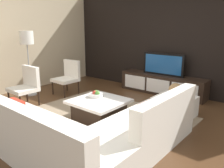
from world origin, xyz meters
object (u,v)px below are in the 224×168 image
(sectional_couch, at_px, (85,133))
(accent_chair_far, at_px, (68,75))
(media_console, at_px, (162,84))
(fruit_bowl, at_px, (96,95))
(decorative_ball, at_px, (176,90))
(coffee_table, at_px, (99,109))
(ottoman, at_px, (174,107))
(floor_lamp, at_px, (27,41))
(accent_chair_near, at_px, (27,84))
(television, at_px, (163,64))

(sectional_couch, distance_m, accent_chair_far, 2.98)
(media_console, height_order, sectional_couch, sectional_couch)
(sectional_couch, relative_size, fruit_bowl, 9.00)
(accent_chair_far, bearing_deg, decorative_ball, 16.70)
(coffee_table, bearing_deg, sectional_couch, -56.38)
(coffee_table, bearing_deg, ottoman, 44.67)
(floor_lamp, bearing_deg, decorative_ball, 15.90)
(sectional_couch, relative_size, coffee_table, 2.66)
(ottoman, xyz_separation_m, decorative_ball, (-0.00, 0.00, 0.34))
(accent_chair_near, height_order, accent_chair_far, same)
(fruit_bowl, height_order, accent_chair_far, accent_chair_far)
(floor_lamp, bearing_deg, accent_chair_far, 47.53)
(television, xyz_separation_m, floor_lamp, (-2.54, -2.26, 0.58))
(coffee_table, xyz_separation_m, decorative_ball, (1.04, 1.03, 0.33))
(coffee_table, bearing_deg, television, 87.51)
(coffee_table, xyz_separation_m, accent_chair_near, (-1.77, -0.44, 0.29))
(media_console, distance_m, sectional_couch, 3.30)
(coffee_table, height_order, ottoman, ottoman)
(sectional_couch, distance_m, floor_lamp, 3.41)
(decorative_ball, bearing_deg, coffee_table, -135.33)
(television, relative_size, decorative_ball, 4.13)
(coffee_table, distance_m, floor_lamp, 2.70)
(media_console, relative_size, sectional_couch, 0.90)
(fruit_bowl, xyz_separation_m, accent_chair_far, (-1.62, 0.64, 0.06))
(ottoman, bearing_deg, fruit_bowl, -142.64)
(media_console, bearing_deg, accent_chair_near, -124.37)
(floor_lamp, bearing_deg, media_console, 41.65)
(decorative_ball, bearing_deg, media_console, 126.53)
(floor_lamp, distance_m, accent_chair_far, 1.30)
(ottoman, distance_m, decorative_ball, 0.34)
(media_console, height_order, coffee_table, media_console)
(television, bearing_deg, sectional_couch, -80.61)
(floor_lamp, height_order, accent_chair_far, floor_lamp)
(accent_chair_near, height_order, ottoman, accent_chair_near)
(media_console, height_order, television, television)
(television, xyz_separation_m, fruit_bowl, (-0.28, -2.20, -0.35))
(floor_lamp, bearing_deg, fruit_bowl, 1.58)
(media_console, xyz_separation_m, decorative_ball, (0.94, -1.27, 0.29))
(floor_lamp, distance_m, ottoman, 3.80)
(sectional_couch, relative_size, floor_lamp, 1.56)
(coffee_table, relative_size, accent_chair_far, 1.09)
(sectional_couch, relative_size, accent_chair_far, 2.90)
(television, xyz_separation_m, accent_chair_near, (-1.87, -2.73, -0.29))
(floor_lamp, height_order, ottoman, floor_lamp)
(sectional_couch, height_order, floor_lamp, floor_lamp)
(ottoman, bearing_deg, television, 126.52)
(media_console, bearing_deg, ottoman, -53.47)
(media_console, distance_m, coffee_table, 2.30)
(sectional_couch, bearing_deg, coffee_table, 123.62)
(sectional_couch, relative_size, accent_chair_near, 2.90)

